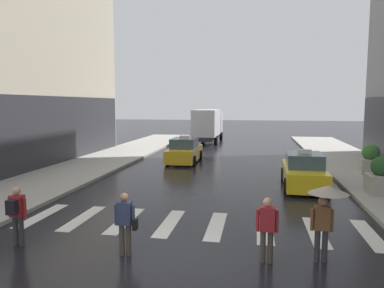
% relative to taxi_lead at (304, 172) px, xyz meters
% --- Properties ---
extents(ground_plane, '(160.00, 160.00, 0.00)m').
position_rel_taxi_lead_xyz_m(ground_plane, '(-4.24, -9.21, -0.72)').
color(ground_plane, black).
extents(crosswalk_markings, '(11.30, 2.80, 0.01)m').
position_rel_taxi_lead_xyz_m(crosswalk_markings, '(-4.24, -6.21, -0.72)').
color(crosswalk_markings, silver).
rests_on(crosswalk_markings, ground).
extents(taxi_lead, '(2.00, 4.57, 1.80)m').
position_rel_taxi_lead_xyz_m(taxi_lead, '(0.00, 0.00, 0.00)').
color(taxi_lead, yellow).
rests_on(taxi_lead, ground).
extents(taxi_second, '(1.94, 4.54, 1.80)m').
position_rel_taxi_lead_xyz_m(taxi_second, '(-7.00, 6.29, 0.00)').
color(taxi_second, gold).
rests_on(taxi_second, ground).
extents(box_truck, '(2.36, 7.57, 3.35)m').
position_rel_taxi_lead_xyz_m(box_truck, '(-7.02, 18.43, 1.13)').
color(box_truck, '#2D2D2D').
rests_on(box_truck, ground).
extents(pedestrian_with_umbrella, '(0.96, 0.96, 1.94)m').
position_rel_taxi_lead_xyz_m(pedestrian_with_umbrella, '(-0.53, -8.42, 0.79)').
color(pedestrian_with_umbrella, '#333338').
rests_on(pedestrian_with_umbrella, ground).
extents(pedestrian_with_backpack, '(0.55, 0.43, 1.65)m').
position_rel_taxi_lead_xyz_m(pedestrian_with_backpack, '(-8.70, -8.81, 0.25)').
color(pedestrian_with_backpack, '#333338').
rests_on(pedestrian_with_backpack, ground).
extents(pedestrian_with_handbag, '(0.60, 0.24, 1.65)m').
position_rel_taxi_lead_xyz_m(pedestrian_with_handbag, '(-5.53, -8.89, 0.21)').
color(pedestrian_with_handbag, '#473D33').
rests_on(pedestrian_with_handbag, ground).
extents(pedestrian_plain_coat, '(0.55, 0.24, 1.65)m').
position_rel_taxi_lead_xyz_m(pedestrian_plain_coat, '(-1.94, -8.72, 0.21)').
color(pedestrian_plain_coat, '#473D33').
rests_on(pedestrian_plain_coat, ground).
extents(planter_near_corner, '(1.10, 1.10, 1.60)m').
position_rel_taxi_lead_xyz_m(planter_near_corner, '(2.98, -1.37, 0.15)').
color(planter_near_corner, '#A8A399').
rests_on(planter_near_corner, curb_right).
extents(planter_mid_block, '(1.10, 1.10, 1.60)m').
position_rel_taxi_lead_xyz_m(planter_mid_block, '(3.88, 3.30, 0.15)').
color(planter_mid_block, '#A8A399').
rests_on(planter_mid_block, curb_right).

